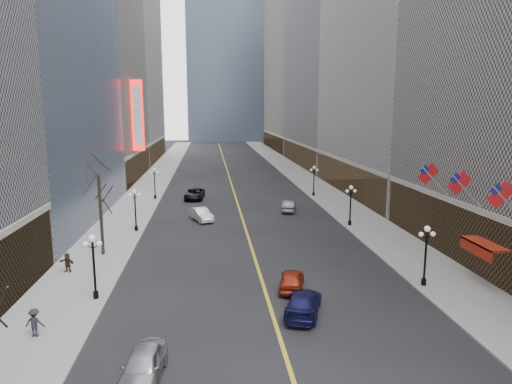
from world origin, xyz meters
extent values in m
cube|color=gray|center=(14.00, 70.00, 0.07)|extent=(6.00, 230.00, 0.15)
cube|color=gray|center=(-14.00, 70.00, 0.07)|extent=(6.00, 230.00, 0.15)
cube|color=gold|center=(0.00, 80.00, 0.01)|extent=(0.25, 200.00, 0.02)
cube|color=#4C3D33|center=(18.40, 68.00, 2.60)|extent=(2.80, 35.00, 5.00)
cube|color=gray|center=(30.00, 106.00, 24.00)|extent=(26.00, 40.00, 48.00)
cube|color=#4C3D33|center=(18.40, 106.00, 2.60)|extent=(2.80, 39.00, 5.00)
cube|color=gray|center=(30.00, 149.00, 31.00)|extent=(26.00, 46.00, 62.00)
cube|color=#4C3D33|center=(18.40, 149.00, 2.60)|extent=(2.80, 45.00, 5.00)
cube|color=gray|center=(-30.00, 87.00, 25.00)|extent=(26.00, 30.00, 50.00)
cube|color=#4C3D33|center=(-18.40, 87.00, 2.60)|extent=(2.80, 29.00, 5.00)
cube|color=silver|center=(-30.00, 121.00, 36.00)|extent=(26.00, 38.00, 72.00)
cube|color=#4C3D33|center=(-18.40, 121.00, 2.60)|extent=(2.80, 37.00, 5.00)
cylinder|color=black|center=(11.80, 30.00, 0.40)|extent=(0.36, 0.36, 0.50)
cylinder|color=black|center=(11.80, 30.00, 2.15)|extent=(0.16, 0.16, 4.00)
sphere|color=white|center=(11.80, 30.00, 4.45)|extent=(0.44, 0.44, 0.44)
sphere|color=white|center=(11.35, 30.00, 4.05)|extent=(0.36, 0.36, 0.36)
sphere|color=white|center=(12.25, 30.00, 4.05)|extent=(0.36, 0.36, 0.36)
cylinder|color=black|center=(11.80, 48.00, 0.40)|extent=(0.36, 0.36, 0.50)
cylinder|color=black|center=(11.80, 48.00, 2.15)|extent=(0.16, 0.16, 4.00)
sphere|color=white|center=(11.80, 48.00, 4.45)|extent=(0.44, 0.44, 0.44)
sphere|color=white|center=(11.35, 48.00, 4.05)|extent=(0.36, 0.36, 0.36)
sphere|color=white|center=(12.25, 48.00, 4.05)|extent=(0.36, 0.36, 0.36)
cylinder|color=black|center=(11.80, 66.00, 0.40)|extent=(0.36, 0.36, 0.50)
cylinder|color=black|center=(11.80, 66.00, 2.15)|extent=(0.16, 0.16, 4.00)
sphere|color=white|center=(11.80, 66.00, 4.45)|extent=(0.44, 0.44, 0.44)
sphere|color=white|center=(11.35, 66.00, 4.05)|extent=(0.36, 0.36, 0.36)
sphere|color=white|center=(12.25, 66.00, 4.05)|extent=(0.36, 0.36, 0.36)
cylinder|color=black|center=(-11.80, 30.00, 0.40)|extent=(0.36, 0.36, 0.50)
cylinder|color=black|center=(-11.80, 30.00, 2.15)|extent=(0.16, 0.16, 4.00)
sphere|color=white|center=(-11.80, 30.00, 4.45)|extent=(0.44, 0.44, 0.44)
sphere|color=white|center=(-12.25, 30.00, 4.05)|extent=(0.36, 0.36, 0.36)
sphere|color=white|center=(-11.35, 30.00, 4.05)|extent=(0.36, 0.36, 0.36)
cylinder|color=black|center=(-11.80, 48.00, 0.40)|extent=(0.36, 0.36, 0.50)
cylinder|color=black|center=(-11.80, 48.00, 2.15)|extent=(0.16, 0.16, 4.00)
sphere|color=white|center=(-11.80, 48.00, 4.45)|extent=(0.44, 0.44, 0.44)
sphere|color=white|center=(-12.25, 48.00, 4.05)|extent=(0.36, 0.36, 0.36)
sphere|color=white|center=(-11.35, 48.00, 4.05)|extent=(0.36, 0.36, 0.36)
cylinder|color=black|center=(-11.80, 66.00, 0.40)|extent=(0.36, 0.36, 0.50)
cylinder|color=black|center=(-11.80, 66.00, 2.15)|extent=(0.16, 0.16, 4.00)
sphere|color=white|center=(-11.80, 66.00, 4.45)|extent=(0.44, 0.44, 0.44)
sphere|color=white|center=(-12.25, 66.00, 4.05)|extent=(0.36, 0.36, 0.36)
sphere|color=white|center=(-11.35, 66.00, 4.05)|extent=(0.36, 0.36, 0.36)
cylinder|color=#B2B2B7|center=(15.80, 27.00, 6.80)|extent=(2.49, 0.12, 2.49)
cube|color=red|center=(15.15, 27.00, 7.45)|extent=(1.94, 0.04, 1.94)
cube|color=navy|center=(14.80, 27.00, 7.80)|extent=(0.88, 0.06, 0.88)
cylinder|color=#B2B2B7|center=(15.80, 32.00, 6.80)|extent=(2.49, 0.12, 2.49)
cube|color=red|center=(15.15, 32.00, 7.45)|extent=(1.94, 0.04, 1.94)
cube|color=navy|center=(14.80, 32.00, 7.80)|extent=(0.88, 0.06, 0.88)
cylinder|color=#B2B2B7|center=(15.80, 37.00, 6.80)|extent=(2.49, 0.12, 2.49)
cube|color=red|center=(15.15, 37.00, 7.45)|extent=(1.94, 0.04, 1.94)
cube|color=navy|center=(14.80, 37.00, 7.80)|extent=(0.88, 0.06, 0.88)
cube|color=maroon|center=(16.30, 30.00, 3.20)|extent=(1.40, 4.00, 0.15)
cube|color=maroon|center=(15.65, 30.00, 2.80)|extent=(0.10, 4.00, 0.90)
cube|color=red|center=(-15.90, 80.00, 12.00)|extent=(2.00, 0.50, 12.00)
cube|color=white|center=(-15.85, 80.00, 12.00)|extent=(1.40, 0.55, 10.00)
cylinder|color=#2D231C|center=(-13.50, 40.00, 3.75)|extent=(0.28, 0.28, 7.20)
imported|color=#A4A6AB|center=(-7.23, 20.04, 0.78)|extent=(2.26, 4.70, 1.55)
imported|color=silver|center=(-4.92, 52.43, 0.75)|extent=(3.18, 4.79, 1.49)
imported|color=black|center=(-6.08, 65.81, 0.78)|extent=(3.09, 5.86, 1.57)
imported|color=#111243|center=(2.00, 26.47, 0.73)|extent=(3.53, 5.40, 1.46)
imported|color=maroon|center=(2.00, 30.65, 0.72)|extent=(2.68, 4.50, 1.44)
imported|color=#565C5F|center=(6.30, 56.24, 0.72)|extent=(2.55, 4.61, 1.44)
imported|color=black|center=(-13.95, 24.85, 0.99)|extent=(1.14, 0.59, 1.68)
imported|color=#2F211A|center=(-15.30, 35.61, 0.93)|extent=(1.49, 0.99, 1.56)
camera|label=1|loc=(-3.87, -0.59, 12.95)|focal=32.00mm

